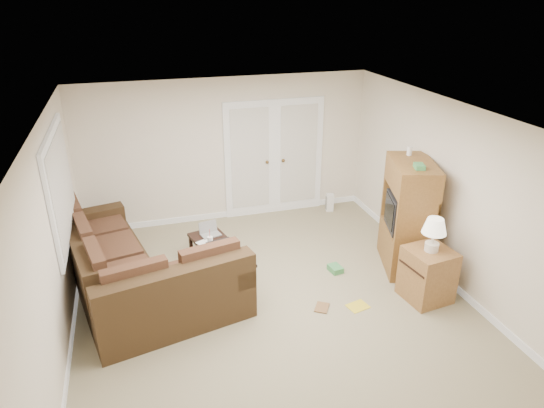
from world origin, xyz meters
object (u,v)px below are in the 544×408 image
object	(u,v)px
coffee_table	(215,253)
side_cabinet	(428,270)
sectional_sofa	(134,275)
tv_armoire	(407,215)

from	to	relation	value
coffee_table	side_cabinet	distance (m)	3.01
sectional_sofa	tv_armoire	bearing A→B (deg)	-16.44
coffee_table	tv_armoire	bearing A→B (deg)	-29.53
tv_armoire	side_cabinet	size ratio (longest dim) A/B	1.49
tv_armoire	side_cabinet	bearing A→B (deg)	-82.16
tv_armoire	side_cabinet	distance (m)	0.94
sectional_sofa	side_cabinet	distance (m)	3.88
sectional_sofa	coffee_table	world-z (taller)	sectional_sofa
coffee_table	sectional_sofa	bearing A→B (deg)	-170.87
side_cabinet	coffee_table	bearing A→B (deg)	140.47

